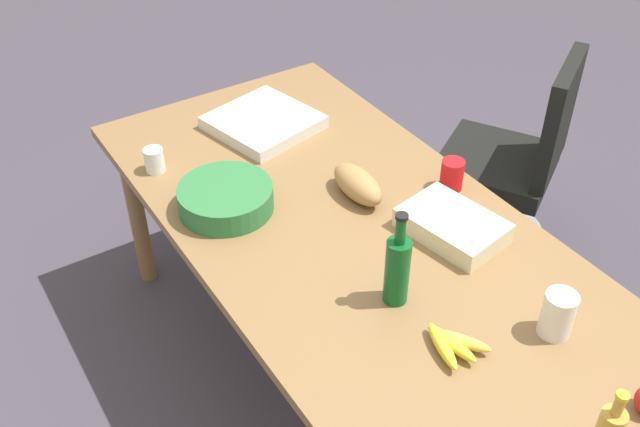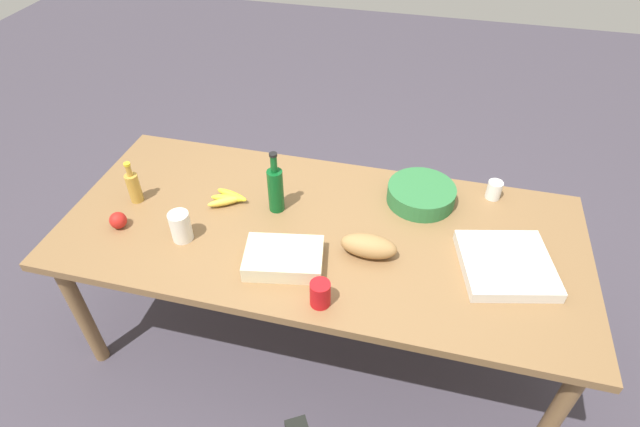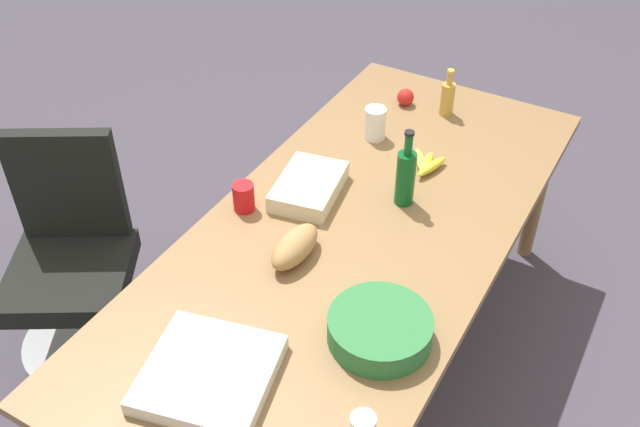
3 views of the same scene
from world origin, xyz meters
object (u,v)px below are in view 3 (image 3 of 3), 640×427
Objects in this scene: pizza_box at (209,374)px; apple_red at (405,97)px; office_chair at (76,276)px; banana_bunch at (426,164)px; sheet_cake at (309,187)px; conference_table at (355,243)px; wine_bottle at (406,176)px; dressing_bottle at (448,97)px; mayo_jar at (375,123)px; salad_bowl at (380,329)px; bread_loaf at (295,247)px; red_solo_cup at (244,197)px.

pizza_box is 4.74× the size of apple_red.
office_chair is 1.51m from banana_bunch.
conference_table is at bearing -110.72° from sheet_cake.
conference_table is 7.48× the size of wine_bottle.
dressing_bottle is 1.55× the size of mayo_jar.
wine_bottle is (0.65, 0.22, 0.08)m from salad_bowl.
pizza_box is 0.57m from bread_loaf.
pizza_box is at bearing 172.29° from wine_bottle.
mayo_jar is (1.37, 0.15, 0.04)m from pizza_box.
bread_loaf is at bearing 155.16° from conference_table.
pizza_box is at bearing -167.82° from sheet_cake.
office_chair is 4.49× the size of dressing_bottle.
sheet_cake is (0.89, 0.19, 0.01)m from pizza_box.
wine_bottle is at bearing -139.49° from mayo_jar.
office_chair is 1.17m from pizza_box.
wine_bottle is at bearing -20.01° from conference_table.
mayo_jar is at bearing -5.04° from sheet_cake.
salad_bowl is at bearing -158.69° from apple_red.
pizza_box is at bearing 136.97° from salad_bowl.
wine_bottle is 0.68m from dressing_bottle.
wine_bottle is at bearing -155.99° from apple_red.
conference_table is 0.53m from salad_bowl.
pizza_box is 1.27m from banana_bunch.
bread_loaf is at bearing -175.06° from apple_red.
office_chair is 1.06m from sheet_cake.
mayo_jar is (-0.33, 0.19, -0.01)m from dressing_bottle.
dressing_bottle is at bearing 1.04° from conference_table.
sheet_cake is (0.51, -0.82, 0.44)m from office_chair.
pizza_box is 1.67× the size of dressing_bottle.
pizza_box is at bearing -173.71° from mayo_jar.
office_chair is at bearing 90.01° from salad_bowl.
dressing_bottle is at bearing -16.08° from sheet_cake.
office_chair is at bearing 146.32° from apple_red.
pizza_box is 1.13× the size of salad_bowl.
conference_table is 7.30× the size of sheet_cake.
bread_loaf is 0.51m from wine_bottle.
dressing_bottle is at bearing -38.71° from office_chair.
dressing_bottle reaches higher than banana_bunch.
red_solo_cup is (-1.00, 0.39, -0.03)m from dressing_bottle.
red_solo_cup is at bearing 168.17° from apple_red.
bread_loaf is (0.56, 0.05, 0.03)m from pizza_box.
wine_bottle is (0.65, -1.15, 0.52)m from office_chair.
dressing_bottle is 2.84× the size of apple_red.
office_chair is 6.94× the size of mayo_jar.
sheet_cake is at bearing 22.84° from bread_loaf.
dressing_bottle is (0.67, 0.10, -0.04)m from wine_bottle.
banana_bunch is at bearing -110.39° from mayo_jar.
dressing_bottle is at bearing -21.57° from red_solo_cup.
mayo_jar is (-0.31, 0.00, 0.03)m from apple_red.
red_solo_cup reaches higher than salad_bowl.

